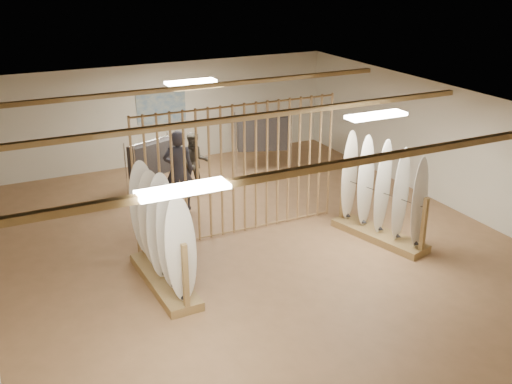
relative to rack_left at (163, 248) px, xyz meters
name	(u,v)px	position (x,y,z in m)	size (l,w,h in m)	color
floor	(256,247)	(2.13, 0.62, -0.73)	(12.00, 12.00, 0.00)	#9C714B
ceiling	(256,112)	(2.13, 0.62, 2.07)	(12.00, 12.00, 0.00)	gray
wall_back	(161,114)	(2.13, 6.62, 0.67)	(12.00, 12.00, 0.00)	silver
wall_front	(494,355)	(2.13, -5.38, 0.67)	(12.00, 12.00, 0.00)	silver
wall_right	(452,148)	(7.13, 0.62, 0.67)	(12.00, 12.00, 0.00)	silver
ceiling_slats	(256,116)	(2.13, 0.62, 1.99)	(9.50, 6.12, 0.10)	#9C7B47
light_panels	(256,115)	(2.13, 0.62, 2.01)	(1.20, 0.35, 0.06)	white
bamboo_partition	(239,170)	(2.13, 1.42, 0.67)	(4.45, 0.05, 2.78)	#A58050
poster	(161,107)	(2.13, 6.60, 0.87)	(1.40, 0.03, 0.90)	#2D609E
rack_left	(163,248)	(0.00, 0.00, 0.00)	(0.66, 2.27, 2.15)	#9C7B47
rack_right	(381,208)	(4.60, -0.17, -0.03)	(1.09, 2.25, 2.07)	#9C7B47
clothing_rack_a	(152,158)	(1.14, 4.33, 0.19)	(1.27, 0.78, 1.42)	silver
clothing_rack_b	(263,133)	(4.36, 4.77, 0.30)	(1.43, 0.80, 1.59)	silver
shopper_a	(179,165)	(1.41, 3.16, 0.34)	(0.78, 0.53, 2.15)	#24242B
shopper_b	(195,159)	(2.12, 4.02, 0.13)	(0.84, 0.65, 1.73)	#3C372E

